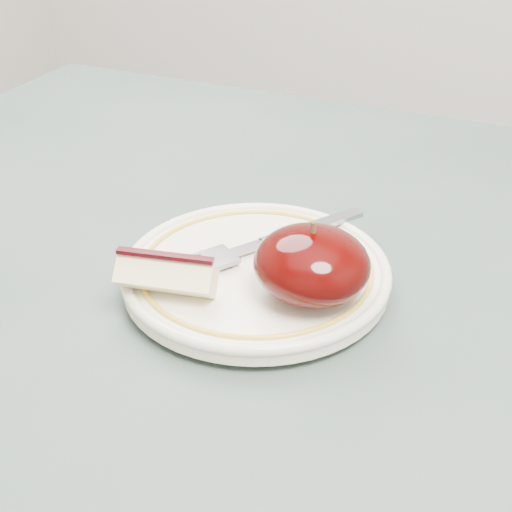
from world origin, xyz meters
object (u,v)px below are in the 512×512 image
at_px(table, 202,376).
at_px(apple_half, 312,264).
at_px(fork, 261,244).
at_px(plate, 256,272).

bearing_deg(table, apple_half, 3.04).
xyz_separation_m(table, fork, (0.03, 0.05, 0.11)).
xyz_separation_m(table, plate, (0.04, 0.02, 0.10)).
xyz_separation_m(plate, fork, (-0.01, 0.03, 0.01)).
height_order(table, fork, fork).
bearing_deg(fork, table, -179.44).
distance_m(apple_half, fork, 0.08).
xyz_separation_m(apple_half, fork, (-0.06, 0.04, -0.02)).
distance_m(table, fork, 0.12).
xyz_separation_m(plate, apple_half, (0.05, -0.02, 0.03)).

